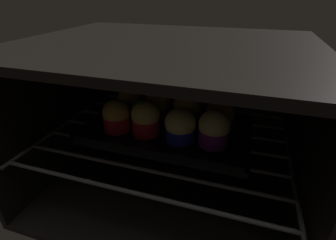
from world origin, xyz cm
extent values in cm
cube|color=black|center=(0.00, 22.00, -0.75)|extent=(59.00, 47.00, 1.50)
cube|color=black|center=(0.00, 22.00, 34.75)|extent=(59.00, 47.00, 1.50)
cube|color=black|center=(0.00, 44.75, 17.00)|extent=(59.00, 1.50, 34.00)
cube|color=black|center=(-28.75, 22.00, 17.00)|extent=(1.50, 47.00, 34.00)
cube|color=black|center=(28.75, 22.00, 17.00)|extent=(1.50, 47.00, 34.00)
cylinder|color=#4C494C|center=(0.00, 3.00, 13.60)|extent=(54.00, 0.80, 0.80)
cylinder|color=#4C494C|center=(0.00, 9.33, 13.60)|extent=(54.00, 0.80, 0.80)
cylinder|color=#4C494C|center=(0.00, 15.67, 13.60)|extent=(54.00, 0.80, 0.80)
cylinder|color=#4C494C|center=(0.00, 22.00, 13.60)|extent=(54.00, 0.80, 0.80)
cylinder|color=#4C494C|center=(0.00, 28.33, 13.60)|extent=(54.00, 0.80, 0.80)
cylinder|color=#4C494C|center=(0.00, 34.67, 13.60)|extent=(54.00, 0.80, 0.80)
cylinder|color=#4C494C|center=(0.00, 41.00, 13.60)|extent=(54.00, 0.80, 0.80)
cylinder|color=#4C494C|center=(-27.00, 22.00, 13.60)|extent=(0.80, 42.00, 0.80)
cylinder|color=#4C494C|center=(27.00, 22.00, 13.60)|extent=(0.80, 42.00, 0.80)
cube|color=black|center=(0.00, 23.55, 14.60)|extent=(37.89, 22.72, 1.20)
cube|color=black|center=(0.00, 12.59, 15.70)|extent=(37.89, 0.80, 1.00)
cube|color=black|center=(0.00, 34.51, 15.70)|extent=(37.89, 0.80, 1.00)
cube|color=black|center=(-18.54, 23.55, 15.70)|extent=(0.80, 22.72, 1.00)
cube|color=black|center=(18.54, 23.55, 15.70)|extent=(0.80, 22.72, 1.00)
cylinder|color=red|center=(-11.14, 19.50, 17.02)|extent=(6.29, 6.29, 3.64)
sphere|color=gold|center=(-11.14, 19.50, 19.44)|extent=(6.38, 6.38, 6.38)
sphere|color=#28702D|center=(-10.96, 19.54, 21.22)|extent=(2.46, 2.46, 2.46)
cylinder|color=red|center=(-4.09, 19.97, 17.02)|extent=(6.29, 6.29, 3.64)
sphere|color=#DBBC60|center=(-4.09, 19.97, 19.99)|extent=(6.46, 6.46, 6.46)
sphere|color=#19511E|center=(-4.71, 19.65, 22.41)|extent=(2.37, 2.37, 2.37)
cylinder|color=#1928B7|center=(4.08, 19.41, 17.02)|extent=(6.29, 6.29, 3.64)
sphere|color=#E0CC7A|center=(4.08, 19.41, 19.41)|extent=(6.72, 6.72, 6.72)
cylinder|color=#7A238C|center=(11.20, 19.98, 17.02)|extent=(6.29, 6.29, 3.64)
sphere|color=#E0CC7A|center=(11.20, 19.98, 19.91)|extent=(6.63, 6.63, 6.63)
cylinder|color=red|center=(-11.66, 27.51, 17.02)|extent=(6.29, 6.29, 3.64)
sphere|color=#DBBC60|center=(-11.66, 27.51, 19.48)|extent=(6.11, 6.11, 6.11)
sphere|color=#28702D|center=(-10.92, 27.78, 21.43)|extent=(2.50, 2.50, 2.50)
cylinder|color=#7A238C|center=(-4.02, 27.57, 17.02)|extent=(6.29, 6.29, 3.64)
sphere|color=gold|center=(-4.02, 27.57, 19.88)|extent=(6.39, 6.39, 6.39)
sphere|color=#28702D|center=(-3.62, 27.40, 21.68)|extent=(1.69, 1.69, 1.69)
cylinder|color=#1928B7|center=(3.75, 27.16, 17.02)|extent=(6.29, 6.29, 3.64)
sphere|color=gold|center=(3.75, 27.16, 20.18)|extent=(6.71, 6.71, 6.71)
cylinder|color=#0C8C84|center=(11.55, 27.15, 17.02)|extent=(6.29, 6.29, 3.64)
sphere|color=gold|center=(11.55, 27.15, 19.49)|extent=(6.82, 6.82, 6.82)
sphere|color=#1E6023|center=(11.34, 26.83, 21.79)|extent=(1.63, 1.63, 1.63)
camera|label=1|loc=(15.96, -26.10, 44.87)|focal=26.92mm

